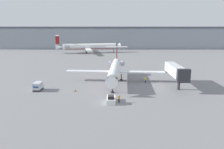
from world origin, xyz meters
TOP-DOWN VIEW (x-y plane):
  - ground_plane at (0.00, 0.00)m, footprint 600.00×600.00m
  - terminal_building at (0.00, 120.00)m, footprint 180.00×16.80m
  - airplane_main at (1.00, 19.27)m, footprint 29.88×30.13m
  - pushback_tug at (-0.09, 0.44)m, footprint 1.90×4.27m
  - luggage_cart at (-19.14, 9.56)m, footprint 1.86×3.21m
  - worker_near_tug at (1.65, 0.31)m, footprint 0.40×0.24m
  - worker_by_wing at (10.04, 17.52)m, footprint 0.40×0.24m
  - traffic_cone_left at (-9.35, 8.72)m, footprint 0.61×0.61m
  - airplane_parked_far_left at (-14.73, 90.88)m, footprint 40.06×32.66m
  - jet_bridge at (17.58, 13.14)m, footprint 3.20×14.43m

SIDE VIEW (x-z plane):
  - ground_plane at x=0.00m, z-range 0.00..0.00m
  - traffic_cone_left at x=-9.35m, z-range -0.02..0.67m
  - pushback_tug at x=-0.09m, z-range -0.24..1.59m
  - worker_by_wing at x=10.04m, z-range 0.03..1.71m
  - worker_near_tug at x=1.65m, z-range 0.04..1.78m
  - luggage_cart at x=-19.14m, z-range 0.00..2.16m
  - airplane_main at x=1.00m, z-range -1.11..8.11m
  - airplane_parked_far_left at x=-14.73m, z-range -1.55..9.32m
  - jet_bridge at x=17.58m, z-range 1.36..7.55m
  - terminal_building at x=0.00m, z-range 0.03..15.98m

